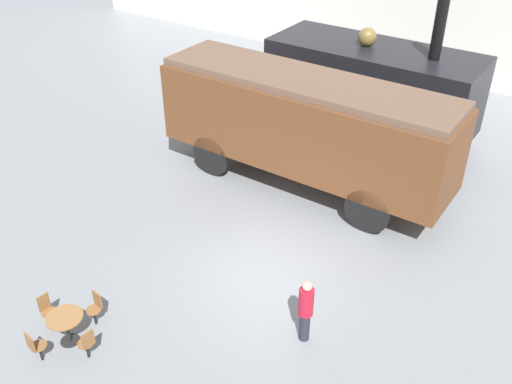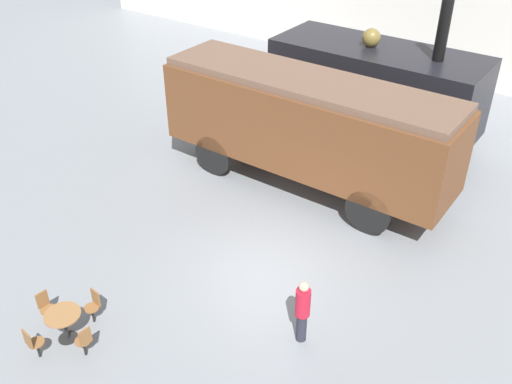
{
  "view_description": "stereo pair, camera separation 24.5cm",
  "coord_description": "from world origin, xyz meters",
  "px_view_note": "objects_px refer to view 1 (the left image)",
  "views": [
    {
      "loc": [
        6.33,
        -9.58,
        9.92
      ],
      "look_at": [
        -0.95,
        1.0,
        1.6
      ],
      "focal_mm": 40.0,
      "sensor_mm": 36.0,
      "label": 1
    },
    {
      "loc": [
        6.53,
        -9.44,
        9.92
      ],
      "look_at": [
        -0.95,
        1.0,
        1.6
      ],
      "focal_mm": 40.0,
      "sensor_mm": 36.0,
      "label": 2
    }
  ],
  "objects_px": {
    "passenger_coach_wooden": "(305,122)",
    "visitor_person": "(306,309)",
    "cafe_table_near": "(66,322)",
    "steam_locomotive": "(372,85)",
    "cafe_chair_0": "(47,309)"
  },
  "relations": [
    {
      "from": "passenger_coach_wooden",
      "to": "visitor_person",
      "type": "relative_size",
      "value": 5.51
    },
    {
      "from": "cafe_chair_0",
      "to": "cafe_table_near",
      "type": "bearing_deg",
      "value": 0.0
    },
    {
      "from": "steam_locomotive",
      "to": "passenger_coach_wooden",
      "type": "relative_size",
      "value": 0.79
    },
    {
      "from": "visitor_person",
      "to": "cafe_table_near",
      "type": "bearing_deg",
      "value": -144.58
    },
    {
      "from": "passenger_coach_wooden",
      "to": "cafe_table_near",
      "type": "relative_size",
      "value": 11.44
    },
    {
      "from": "passenger_coach_wooden",
      "to": "cafe_table_near",
      "type": "distance_m",
      "value": 9.0
    },
    {
      "from": "passenger_coach_wooden",
      "to": "cafe_chair_0",
      "type": "relative_size",
      "value": 10.79
    },
    {
      "from": "passenger_coach_wooden",
      "to": "visitor_person",
      "type": "bearing_deg",
      "value": -58.86
    },
    {
      "from": "steam_locomotive",
      "to": "cafe_chair_0",
      "type": "bearing_deg",
      "value": -98.53
    },
    {
      "from": "steam_locomotive",
      "to": "visitor_person",
      "type": "xyz_separation_m",
      "value": [
        3.17,
        -10.02,
        -1.14
      ]
    },
    {
      "from": "steam_locomotive",
      "to": "cafe_table_near",
      "type": "xyz_separation_m",
      "value": [
        -1.18,
        -13.12,
        -1.48
      ]
    },
    {
      "from": "steam_locomotive",
      "to": "cafe_table_near",
      "type": "bearing_deg",
      "value": -95.12
    },
    {
      "from": "cafe_table_near",
      "to": "visitor_person",
      "type": "bearing_deg",
      "value": 35.42
    },
    {
      "from": "cafe_chair_0",
      "to": "visitor_person",
      "type": "height_order",
      "value": "visitor_person"
    },
    {
      "from": "cafe_table_near",
      "to": "visitor_person",
      "type": "distance_m",
      "value": 5.35
    }
  ]
}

